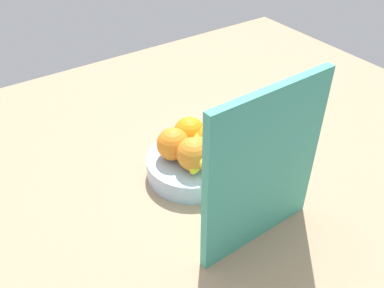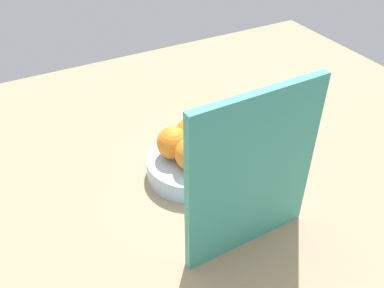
{
  "view_description": "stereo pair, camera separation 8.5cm",
  "coord_description": "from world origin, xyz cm",
  "px_view_note": "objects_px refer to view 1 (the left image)",
  "views": [
    {
      "loc": [
        44.41,
        67.02,
        69.03
      ],
      "look_at": [
        -0.1,
        1.84,
        9.19
      ],
      "focal_mm": 38.8,
      "sensor_mm": 36.0,
      "label": 1
    },
    {
      "loc": [
        37.14,
        71.44,
        69.03
      ],
      "look_at": [
        -0.1,
        1.84,
        9.19
      ],
      "focal_mm": 38.8,
      "sensor_mm": 36.0,
      "label": 2
    }
  ],
  "objects_px": {
    "orange_back_left": "(190,133)",
    "cutting_board": "(264,171)",
    "fruit_bowl": "(192,165)",
    "orange_center": "(212,140)",
    "orange_front_right": "(193,154)",
    "banana_bunch": "(201,148)",
    "orange_front_left": "(173,144)"
  },
  "relations": [
    {
      "from": "fruit_bowl",
      "to": "orange_back_left",
      "type": "height_order",
      "value": "orange_back_left"
    },
    {
      "from": "fruit_bowl",
      "to": "orange_back_left",
      "type": "relative_size",
      "value": 2.79
    },
    {
      "from": "banana_bunch",
      "to": "orange_front_right",
      "type": "bearing_deg",
      "value": 26.98
    },
    {
      "from": "orange_back_left",
      "to": "cutting_board",
      "type": "height_order",
      "value": "cutting_board"
    },
    {
      "from": "orange_front_left",
      "to": "orange_center",
      "type": "relative_size",
      "value": 1.0
    },
    {
      "from": "orange_center",
      "to": "cutting_board",
      "type": "relative_size",
      "value": 0.22
    },
    {
      "from": "orange_front_right",
      "to": "orange_back_left",
      "type": "bearing_deg",
      "value": -118.13
    },
    {
      "from": "orange_back_left",
      "to": "cutting_board",
      "type": "distance_m",
      "value": 0.3
    },
    {
      "from": "orange_front_left",
      "to": "orange_front_right",
      "type": "relative_size",
      "value": 1.0
    },
    {
      "from": "fruit_bowl",
      "to": "orange_center",
      "type": "height_order",
      "value": "orange_center"
    },
    {
      "from": "orange_center",
      "to": "fruit_bowl",
      "type": "bearing_deg",
      "value": -15.93
    },
    {
      "from": "orange_center",
      "to": "banana_bunch",
      "type": "relative_size",
      "value": 0.48
    },
    {
      "from": "orange_center",
      "to": "orange_back_left",
      "type": "height_order",
      "value": "same"
    },
    {
      "from": "orange_center",
      "to": "orange_back_left",
      "type": "relative_size",
      "value": 1.0
    },
    {
      "from": "banana_bunch",
      "to": "cutting_board",
      "type": "relative_size",
      "value": 0.46
    },
    {
      "from": "banana_bunch",
      "to": "cutting_board",
      "type": "distance_m",
      "value": 0.25
    },
    {
      "from": "banana_bunch",
      "to": "cutting_board",
      "type": "height_order",
      "value": "cutting_board"
    },
    {
      "from": "fruit_bowl",
      "to": "orange_center",
      "type": "relative_size",
      "value": 2.79
    },
    {
      "from": "orange_center",
      "to": "orange_back_left",
      "type": "distance_m",
      "value": 0.06
    },
    {
      "from": "orange_back_left",
      "to": "cutting_board",
      "type": "relative_size",
      "value": 0.22
    },
    {
      "from": "fruit_bowl",
      "to": "cutting_board",
      "type": "distance_m",
      "value": 0.29
    },
    {
      "from": "orange_center",
      "to": "orange_back_left",
      "type": "xyz_separation_m",
      "value": [
        0.03,
        -0.06,
        0.0
      ]
    },
    {
      "from": "orange_front_left",
      "to": "orange_center",
      "type": "xyz_separation_m",
      "value": [
        -0.09,
        0.04,
        0.0
      ]
    },
    {
      "from": "cutting_board",
      "to": "banana_bunch",
      "type": "bearing_deg",
      "value": -96.11
    },
    {
      "from": "fruit_bowl",
      "to": "orange_back_left",
      "type": "xyz_separation_m",
      "value": [
        -0.02,
        -0.04,
        0.07
      ]
    },
    {
      "from": "orange_front_left",
      "to": "cutting_board",
      "type": "distance_m",
      "value": 0.28
    },
    {
      "from": "orange_front_right",
      "to": "orange_back_left",
      "type": "distance_m",
      "value": 0.09
    },
    {
      "from": "orange_center",
      "to": "banana_bunch",
      "type": "height_order",
      "value": "orange_center"
    },
    {
      "from": "orange_front_right",
      "to": "orange_back_left",
      "type": "xyz_separation_m",
      "value": [
        -0.04,
        -0.08,
        0.0
      ]
    },
    {
      "from": "orange_front_right",
      "to": "orange_front_left",
      "type": "bearing_deg",
      "value": -72.34
    },
    {
      "from": "orange_front_left",
      "to": "cutting_board",
      "type": "height_order",
      "value": "cutting_board"
    },
    {
      "from": "fruit_bowl",
      "to": "cutting_board",
      "type": "height_order",
      "value": "cutting_board"
    }
  ]
}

